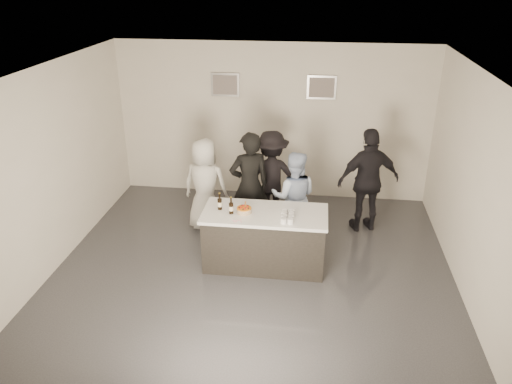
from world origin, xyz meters
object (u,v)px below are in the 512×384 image
Objects in this scene: beer_bottle_b at (231,206)px; person_guest_left at (205,185)px; cake at (244,210)px; person_guest_right at (368,181)px; bar_counter at (265,239)px; person_main_blue at (294,197)px; person_main_black at (249,185)px; beer_bottle_a at (220,201)px; person_guest_back at (271,176)px.

person_guest_left is (-0.66, 1.16, -0.21)m from beer_bottle_b.
cake is 1.40m from person_guest_left.
cake is 0.12× the size of person_guest_right.
person_main_blue is (0.38, 0.85, 0.33)m from bar_counter.
cake is at bearing 14.88° from beer_bottle_b.
beer_bottle_b is 0.14× the size of person_main_black.
beer_bottle_a is 2.67m from person_guest_right.
beer_bottle_a is at bearing 148.74° from beer_bottle_b.
bar_counter is at bearing 145.37° from person_guest_left.
person_main_blue is 0.85× the size of person_guest_right.
bar_counter is 1.62m from person_guest_back.
person_guest_left is at bearing -11.00° from person_guest_right.
beer_bottle_a is at bearing 13.07° from person_guest_right.
person_guest_right is (1.97, 0.47, -0.01)m from person_main_black.
person_main_black is at bearing -4.04° from person_main_blue.
person_main_blue is 1.54m from person_guest_left.
person_guest_left is 1.20m from person_guest_back.
person_guest_left is (-0.46, 1.04, -0.21)m from beer_bottle_a.
cake is at bearing 52.68° from person_main_blue.
cake is (-0.31, -0.05, 0.49)m from bar_counter.
beer_bottle_b is at bearing -168.66° from bar_counter.
beer_bottle_b reaches higher than bar_counter.
cake is 0.13× the size of person_guest_back.
person_main_blue is at bearing 65.85° from bar_counter.
bar_counter is 1.19× the size of person_main_blue.
cake reaches higher than bar_counter.
beer_bottle_b is at bearing 61.98° from person_guest_back.
person_main_blue is 1.34m from person_guest_right.
person_main_blue is 0.96× the size of person_guest_left.
beer_bottle_a is 0.16× the size of person_guest_back.
person_main_black is 1.18× the size of person_main_blue.
person_main_blue reaches higher than beer_bottle_a.
beer_bottle_a is 0.95m from person_main_black.
person_guest_right reaches higher than person_guest_left.
beer_bottle_a is 0.14× the size of person_guest_right.
cake is 1.14m from person_main_blue.
person_guest_left is at bearing -7.80° from person_main_blue.
cake is at bearing 135.31° from person_guest_left.
person_main_black reaches higher than person_main_blue.
person_main_blue is at bearing 52.66° from cake.
beer_bottle_a is at bearing 169.75° from cake.
person_guest_left is (-0.79, 0.16, -0.10)m from person_main_black.
person_main_blue is at bearing 153.26° from person_main_black.
beer_bottle_b is 0.17× the size of person_main_blue.
person_guest_back is (0.24, 1.62, -0.11)m from cake.
person_guest_back is (-0.06, 1.57, 0.38)m from bar_counter.
bar_counter is at bearing 9.14° from cake.
person_guest_right is (1.61, 1.37, 0.47)m from bar_counter.
beer_bottle_a is 1.00× the size of beer_bottle_b.
person_main_black is 2.03m from person_guest_right.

